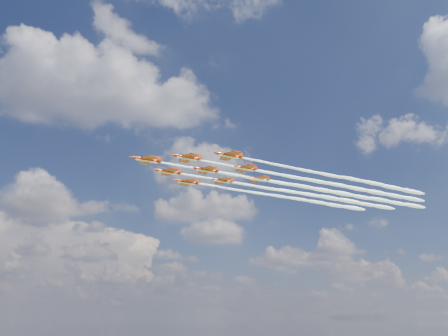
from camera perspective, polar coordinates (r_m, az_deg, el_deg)
The scene contains 9 objects.
jet_lead at distance 153.41m, azimuth 5.82°, elevation -1.67°, with size 91.68×32.73×2.50m.
jet_row2_port at distance 153.43m, azimuth 10.53°, elevation -1.44°, with size 91.68×32.73×2.50m.
jet_row2_starb at distance 164.96m, azimuth 7.21°, elevation -2.85°, with size 91.68×32.73×2.50m.
jet_row3_port at distance 154.50m, azimuth 15.21°, elevation -1.21°, with size 91.68×32.73×2.50m.
jet_row3_centre at distance 165.24m, azimuth 11.59°, elevation -2.64°, with size 91.68×32.73×2.50m.
jet_row3_starb at distance 176.66m, azimuth 8.42°, elevation -3.88°, with size 91.68×32.73×2.50m.
jet_row4_port at distance 166.49m, azimuth 15.93°, elevation -2.41°, with size 91.68×32.73×2.50m.
jet_row4_starb at distance 177.17m, azimuth 12.51°, elevation -3.68°, with size 91.68×32.73×2.50m.
jet_tail at distance 178.57m, azimuth 16.55°, elevation -3.45°, with size 91.68×32.73×2.50m.
Camera 1 is at (-17.13, -131.00, 31.58)m, focal length 35.00 mm.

